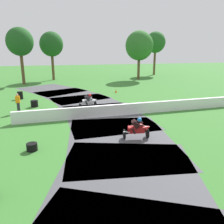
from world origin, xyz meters
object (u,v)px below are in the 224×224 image
(tire_stack_mid_a, at_px, (32,147))
(tire_stack_extra_a, at_px, (20,95))
(tire_stack_mid_b, at_px, (34,117))
(track_marshal, at_px, (18,103))
(motorcycle_chase_white, at_px, (89,101))
(traffic_cone, at_px, (116,91))
(tire_stack_far, at_px, (34,104))
(motorcycle_lead_red, at_px, (138,129))

(tire_stack_mid_a, relative_size, tire_stack_extra_a, 0.70)
(tire_stack_mid_b, relative_size, track_marshal, 0.37)
(motorcycle_chase_white, distance_m, traffic_cone, 7.89)
(tire_stack_far, bearing_deg, tire_stack_mid_a, -86.17)
(motorcycle_lead_red, xyz_separation_m, tire_stack_mid_a, (-5.93, -0.23, -0.45))
(motorcycle_lead_red, bearing_deg, tire_stack_mid_a, -177.76)
(motorcycle_lead_red, bearing_deg, tire_stack_far, 124.51)
(motorcycle_lead_red, relative_size, tire_stack_mid_b, 2.84)
(motorcycle_chase_white, xyz_separation_m, traffic_cone, (4.24, 6.64, -0.41))
(tire_stack_mid_b, distance_m, tire_stack_far, 4.59)
(motorcycle_lead_red, height_order, traffic_cone, motorcycle_lead_red)
(tire_stack_extra_a, height_order, track_marshal, track_marshal)
(motorcycle_chase_white, height_order, track_marshal, track_marshal)
(tire_stack_extra_a, bearing_deg, tire_stack_mid_a, -80.04)
(tire_stack_far, bearing_deg, traffic_cone, 29.09)
(motorcycle_chase_white, bearing_deg, motorcycle_lead_red, -77.53)
(motorcycle_lead_red, xyz_separation_m, tire_stack_far, (-6.59, 9.58, -0.35))
(tire_stack_mid_b, distance_m, tire_stack_extra_a, 8.67)
(motorcycle_chase_white, bearing_deg, tire_stack_mid_a, -116.88)
(motorcycle_lead_red, height_order, tire_stack_extra_a, motorcycle_lead_red)
(tire_stack_mid_a, height_order, tire_stack_extra_a, tire_stack_extra_a)
(motorcycle_chase_white, distance_m, tire_stack_extra_a, 8.52)
(motorcycle_lead_red, height_order, motorcycle_chase_white, motorcycle_lead_red)
(tire_stack_extra_a, bearing_deg, motorcycle_chase_white, -39.62)
(tire_stack_far, height_order, track_marshal, track_marshal)
(motorcycle_lead_red, height_order, tire_stack_mid_a, motorcycle_lead_red)
(motorcycle_chase_white, relative_size, tire_stack_far, 2.61)
(motorcycle_lead_red, bearing_deg, tire_stack_mid_b, 141.25)
(motorcycle_lead_red, xyz_separation_m, motorcycle_chase_white, (-1.77, 7.98, -0.01))
(motorcycle_lead_red, distance_m, traffic_cone, 14.84)
(motorcycle_chase_white, height_order, tire_stack_extra_a, motorcycle_chase_white)
(tire_stack_mid_b, xyz_separation_m, tire_stack_extra_a, (-2.09, 8.41, 0.10))
(motorcycle_chase_white, relative_size, traffic_cone, 3.83)
(tire_stack_mid_b, relative_size, tire_stack_extra_a, 0.75)
(motorcycle_chase_white, bearing_deg, tire_stack_extra_a, 140.38)
(motorcycle_chase_white, bearing_deg, traffic_cone, 57.44)
(tire_stack_mid_a, relative_size, tire_stack_mid_b, 0.94)
(tire_stack_mid_a, distance_m, track_marshal, 8.19)
(motorcycle_lead_red, height_order, tire_stack_far, motorcycle_lead_red)
(motorcycle_chase_white, height_order, tire_stack_mid_b, motorcycle_chase_white)
(tire_stack_mid_b, bearing_deg, track_marshal, 117.90)
(tire_stack_extra_a, distance_m, traffic_cone, 10.87)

